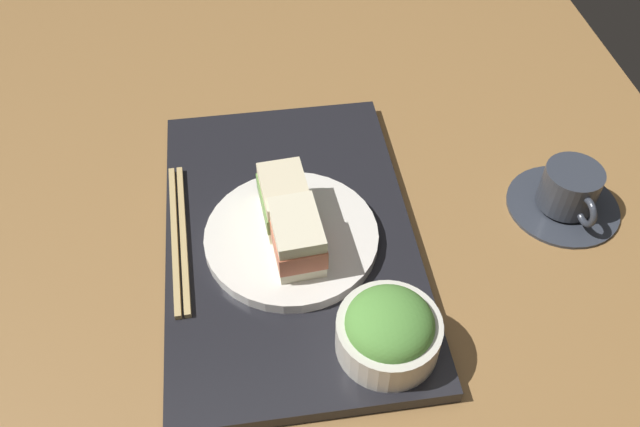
% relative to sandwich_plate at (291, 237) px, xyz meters
% --- Properties ---
extents(ground_plane, '(1.40, 1.00, 0.03)m').
position_rel_sandwich_plate_xyz_m(ground_plane, '(0.03, 0.05, -0.04)').
color(ground_plane, olive).
extents(serving_tray, '(0.46, 0.29, 0.02)m').
position_rel_sandwich_plate_xyz_m(serving_tray, '(-0.01, -0.00, -0.02)').
color(serving_tray, black).
rests_on(serving_tray, ground_plane).
extents(sandwich_plate, '(0.20, 0.20, 0.01)m').
position_rel_sandwich_plate_xyz_m(sandwich_plate, '(0.00, 0.00, 0.00)').
color(sandwich_plate, white).
rests_on(sandwich_plate, serving_tray).
extents(sandwich_near, '(0.08, 0.06, 0.06)m').
position_rel_sandwich_plate_xyz_m(sandwich_near, '(-0.03, -0.00, 0.03)').
color(sandwich_near, beige).
rests_on(sandwich_near, sandwich_plate).
extents(sandwich_far, '(0.08, 0.06, 0.06)m').
position_rel_sandwich_plate_xyz_m(sandwich_far, '(0.03, 0.00, 0.04)').
color(sandwich_far, '#EFE5C1').
rests_on(sandwich_far, sandwich_plate).
extents(salad_bowl, '(0.11, 0.11, 0.07)m').
position_rel_sandwich_plate_xyz_m(salad_bowl, '(0.15, 0.08, 0.02)').
color(salad_bowl, silver).
rests_on(salad_bowl, serving_tray).
extents(chopsticks_pair, '(0.23, 0.03, 0.01)m').
position_rel_sandwich_plate_xyz_m(chopsticks_pair, '(-0.02, -0.13, -0.00)').
color(chopsticks_pair, tan).
rests_on(chopsticks_pair, serving_tray).
extents(coffee_cup, '(0.14, 0.14, 0.06)m').
position_rel_sandwich_plate_xyz_m(coffee_cup, '(-0.02, 0.35, -0.00)').
color(coffee_cup, '#333842').
rests_on(coffee_cup, ground_plane).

